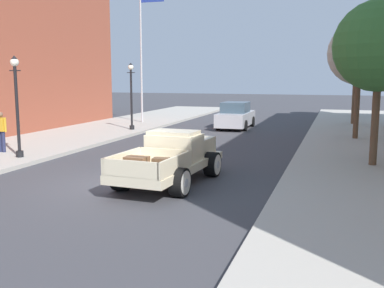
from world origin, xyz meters
name	(u,v)px	position (x,y,z in m)	size (l,w,h in m)	color
ground_plane	(123,184)	(0.00, 0.00, 0.00)	(140.00, 140.00, 0.00)	#3D3D42
sidewalk_right	(383,203)	(7.25, 0.00, 0.07)	(5.50, 64.00, 0.15)	#ADA89E
hotrod_truck_cream	(173,157)	(1.30, 0.84, 0.75)	(2.38, 5.02, 1.58)	beige
car_background_silver	(236,116)	(-0.01, 15.47, 0.77)	(1.91, 4.32, 1.65)	#B7B7BC
pedestrian_sidewalk_left	(1,129)	(-6.97, 2.93, 1.09)	(0.53, 0.22, 1.65)	#232847
street_lamp_near	(17,99)	(-5.52, 2.20, 2.39)	(0.50, 0.32, 3.85)	black
street_lamp_far	(131,91)	(-5.37, 11.79, 2.39)	(0.50, 0.32, 3.85)	black
flagpole	(144,37)	(-6.37, 15.94, 5.77)	(1.74, 0.16, 9.16)	#B2B2B7
street_tree_nearest	(380,46)	(7.30, 4.79, 4.23)	(3.12, 3.12, 5.66)	brown
street_tree_second	(360,54)	(6.93, 11.83, 4.33)	(3.07, 3.07, 5.73)	brown
street_tree_third	(357,50)	(7.01, 19.24, 4.90)	(3.28, 3.28, 6.41)	brown
street_tree_farthest	(360,59)	(7.50, 25.20, 4.53)	(2.78, 2.78, 5.80)	brown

